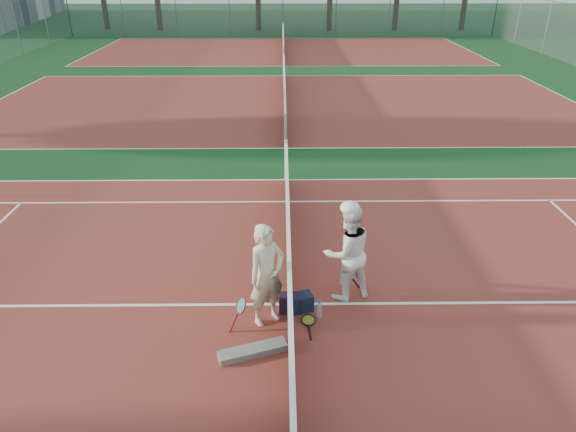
{
  "coord_description": "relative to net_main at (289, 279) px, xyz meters",
  "views": [
    {
      "loc": [
        -0.1,
        -7.12,
        5.27
      ],
      "look_at": [
        0.0,
        1.26,
        1.05
      ],
      "focal_mm": 32.0,
      "sensor_mm": 36.0,
      "label": 1
    }
  ],
  "objects": [
    {
      "name": "fence_back",
      "position": [
        0.0,
        34.0,
        0.99
      ],
      "size": [
        32.0,
        0.06,
        3.0
      ],
      "primitive_type": null,
      "color": "slate",
      "rests_on": "ground"
    },
    {
      "name": "court_far_a",
      "position": [
        0.0,
        13.5,
        -0.51
      ],
      "size": [
        23.77,
        10.97,
        0.01
      ],
      "primitive_type": "cube",
      "color": "maroon",
      "rests_on": "ground"
    },
    {
      "name": "sports_bag_purple",
      "position": [
        0.02,
        -0.16,
        -0.36
      ],
      "size": [
        0.37,
        0.26,
        0.3
      ],
      "primitive_type": "cube",
      "rotation": [
        0.0,
        0.0,
        -0.02
      ],
      "color": "black",
      "rests_on": "ground"
    },
    {
      "name": "court_main",
      "position": [
        0.0,
        0.0,
        -0.51
      ],
      "size": [
        23.77,
        10.97,
        0.01
      ],
      "primitive_type": "cube",
      "color": "maroon",
      "rests_on": "ground"
    },
    {
      "name": "net_far_a",
      "position": [
        0.0,
        13.5,
        0.0
      ],
      "size": [
        0.1,
        10.98,
        1.02
      ],
      "primitive_type": null,
      "color": "black",
      "rests_on": "ground"
    },
    {
      "name": "racket_red",
      "position": [
        -0.76,
        -0.6,
        -0.24
      ],
      "size": [
        0.4,
        0.39,
        0.55
      ],
      "primitive_type": null,
      "rotation": [
        0.0,
        0.0,
        0.57
      ],
      "color": "maroon",
      "rests_on": "ground"
    },
    {
      "name": "player_a",
      "position": [
        -0.35,
        -0.4,
        0.35
      ],
      "size": [
        0.75,
        0.7,
        1.72
      ],
      "primitive_type": "imported",
      "rotation": [
        0.0,
        0.0,
        0.62
      ],
      "color": "beige",
      "rests_on": "ground"
    },
    {
      "name": "court_far_b",
      "position": [
        0.0,
        27.0,
        -0.51
      ],
      "size": [
        23.77,
        10.97,
        0.01
      ],
      "primitive_type": "cube",
      "color": "maroon",
      "rests_on": "ground"
    },
    {
      "name": "net_main",
      "position": [
        0.0,
        0.0,
        0.0
      ],
      "size": [
        0.1,
        10.98,
        1.02
      ],
      "primitive_type": null,
      "color": "black",
      "rests_on": "ground"
    },
    {
      "name": "net_far_b",
      "position": [
        0.0,
        27.0,
        0.0
      ],
      "size": [
        0.1,
        10.98,
        1.02
      ],
      "primitive_type": null,
      "color": "black",
      "rests_on": "ground"
    },
    {
      "name": "racket_black_held",
      "position": [
        1.02,
        0.36,
        -0.26
      ],
      "size": [
        0.45,
        0.41,
        0.51
      ],
      "primitive_type": null,
      "rotation": [
        0.0,
        0.0,
        3.61
      ],
      "color": "black",
      "rests_on": "ground"
    },
    {
      "name": "water_bottle",
      "position": [
        0.49,
        -0.37,
        -0.36
      ],
      "size": [
        0.09,
        0.09,
        0.3
      ],
      "primitive_type": "cylinder",
      "color": "silver",
      "rests_on": "ground"
    },
    {
      "name": "player_b",
      "position": [
        0.98,
        0.25,
        0.36
      ],
      "size": [
        1.03,
        0.92,
        1.74
      ],
      "primitive_type": "imported",
      "rotation": [
        0.0,
        0.0,
        3.5
      ],
      "color": "white",
      "rests_on": "ground"
    },
    {
      "name": "sports_bag_navy",
      "position": [
        0.2,
        -0.14,
        -0.36
      ],
      "size": [
        0.43,
        0.36,
        0.29
      ],
      "primitive_type": "cube",
      "rotation": [
        0.0,
        0.0,
        0.32
      ],
      "color": "black",
      "rests_on": "ground"
    },
    {
      "name": "racket_spare",
      "position": [
        0.31,
        -0.46,
        -0.49
      ],
      "size": [
        0.3,
        0.61,
        0.04
      ],
      "primitive_type": null,
      "rotation": [
        0.0,
        0.0,
        1.61
      ],
      "color": "black",
      "rests_on": "ground"
    },
    {
      "name": "ground",
      "position": [
        0.0,
        0.0,
        -0.51
      ],
      "size": [
        130.0,
        130.0,
        0.0
      ],
      "primitive_type": "plane",
      "color": "#0E3515",
      "rests_on": "ground"
    },
    {
      "name": "net_cover_canvas",
      "position": [
        -0.55,
        -1.21,
        -0.46
      ],
      "size": [
        1.05,
        0.56,
        0.11
      ],
      "primitive_type": "cube",
      "rotation": [
        0.0,
        0.0,
        0.33
      ],
      "color": "slate",
      "rests_on": "ground"
    }
  ]
}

